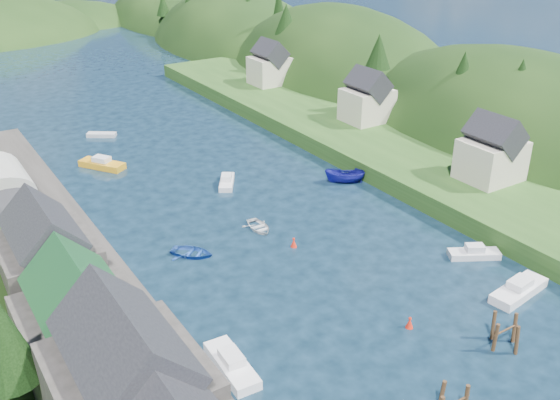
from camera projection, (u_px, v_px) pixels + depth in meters
ground at (195, 169)px, 86.79m from camera, size 600.00×600.00×0.00m
hillside_right at (339, 118)px, 130.91m from camera, size 36.00×245.56×48.00m
far_hills at (20, 67)px, 186.14m from camera, size 103.00×68.00×44.00m
hill_trees at (158, 67)px, 93.77m from camera, size 89.49×149.36×12.91m
quay_left at (90, 334)px, 51.89m from camera, size 12.00×110.00×2.00m
terrace_left_grass at (0, 362)px, 48.37m from camera, size 12.00×110.00×2.50m
quayside_buildings at (113, 382)px, 37.96m from camera, size 8.00×35.84×12.90m
boat_sheds at (7, 209)px, 63.49m from camera, size 7.00×21.00×7.50m
terrace_right at (380, 148)px, 90.88m from camera, size 16.00×120.00×2.40m
right_bank_cottages at (361, 100)px, 96.66m from camera, size 9.00×59.24×8.41m
piling_cluster_far at (505, 335)px, 51.62m from camera, size 2.88×2.72×3.36m
channel_buoy_near at (410, 323)px, 54.16m from camera, size 0.70×0.70×1.10m
channel_buoy_far at (294, 243)px, 66.91m from camera, size 0.70×0.70×1.10m
moored_boats at (326, 284)px, 59.36m from camera, size 35.76×89.31×2.32m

